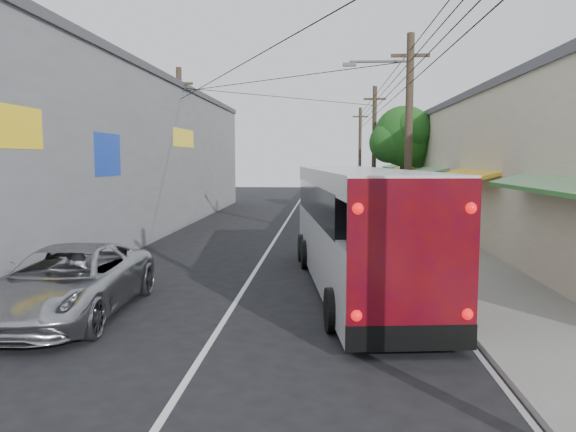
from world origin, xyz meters
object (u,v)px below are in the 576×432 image
(parked_car_mid, at_px, (372,213))
(parked_suv, at_px, (364,222))
(jeepney, at_px, (68,282))
(pedestrian_far, at_px, (434,219))
(coach_bus, at_px, (356,227))
(parked_car_far, at_px, (352,203))
(pedestrian_near, at_px, (425,221))

(parked_car_mid, bearing_deg, parked_suv, -104.35)
(parked_car_mid, bearing_deg, jeepney, -120.86)
(jeepney, distance_m, pedestrian_far, 16.54)
(coach_bus, bearing_deg, parked_suv, 78.12)
(pedestrian_far, bearing_deg, parked_car_far, -56.77)
(parked_car_mid, xyz_separation_m, pedestrian_near, (1.72, -5.31, 0.22))
(coach_bus, bearing_deg, pedestrian_far, 61.33)
(parked_car_mid, relative_size, pedestrian_far, 3.02)
(parked_suv, bearing_deg, pedestrian_far, 11.39)
(pedestrian_far, bearing_deg, parked_car_mid, -37.88)
(pedestrian_near, distance_m, pedestrian_far, 2.00)
(jeepney, distance_m, parked_suv, 14.33)
(jeepney, bearing_deg, coach_bus, 24.75)
(coach_bus, bearing_deg, parked_car_mid, 76.79)
(coach_bus, height_order, pedestrian_near, coach_bus)
(coach_bus, distance_m, pedestrian_far, 10.42)
(coach_bus, height_order, parked_car_far, coach_bus)
(parked_suv, xyz_separation_m, parked_car_far, (0.00, 11.22, -0.09))
(parked_car_far, bearing_deg, parked_car_mid, -78.23)
(parked_suv, height_order, parked_car_far, parked_suv)
(parked_suv, height_order, pedestrian_far, pedestrian_far)
(jeepney, xyz_separation_m, pedestrian_near, (9.67, 11.02, 0.20))
(parked_suv, distance_m, parked_car_far, 11.22)
(coach_bus, height_order, parked_suv, coach_bus)
(coach_bus, height_order, pedestrian_far, coach_bus)
(coach_bus, relative_size, jeepney, 2.03)
(parked_car_mid, xyz_separation_m, pedestrian_far, (2.40, -3.43, 0.10))
(parked_car_mid, distance_m, parked_car_far, 7.24)
(parked_car_far, height_order, pedestrian_far, pedestrian_far)
(parked_car_far, bearing_deg, pedestrian_far, -67.44)
(parked_car_mid, relative_size, pedestrian_near, 2.58)
(parked_suv, relative_size, pedestrian_near, 3.06)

